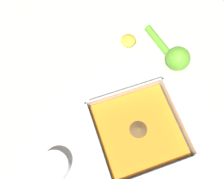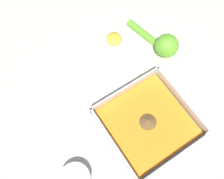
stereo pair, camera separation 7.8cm
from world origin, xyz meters
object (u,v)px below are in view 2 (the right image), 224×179
object	(u,v)px
lemon_half	(114,39)
spice_bowl	(75,179)
lemon_squeezer	(163,44)
square_dish	(148,124)

from	to	relation	value
lemon_half	spice_bowl	bearing A→B (deg)	43.58
spice_bowl	lemon_squeezer	bearing A→B (deg)	-155.80
lemon_squeezer	lemon_half	bearing A→B (deg)	-147.87
square_dish	spice_bowl	world-z (taller)	square_dish
spice_bowl	lemon_squeezer	distance (m)	0.48
square_dish	lemon_squeezer	bearing A→B (deg)	-136.44
square_dish	lemon_half	xyz separation A→B (m)	(-0.08, -0.30, -0.00)
square_dish	spice_bowl	distance (m)	0.25
square_dish	lemon_squeezer	size ratio (longest dim) A/B	1.21
lemon_squeezer	lemon_half	world-z (taller)	lemon_squeezer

